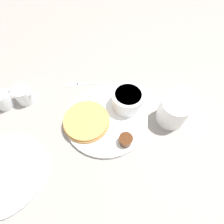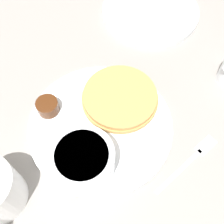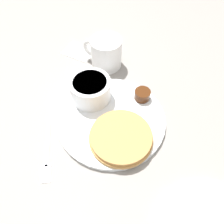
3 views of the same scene
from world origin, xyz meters
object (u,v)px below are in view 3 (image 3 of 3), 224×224
(plate, at_px, (111,119))
(bowl, at_px, (90,89))
(fork, at_px, (47,158))
(coffee_mug, at_px, (105,53))

(plate, bearing_deg, bowl, -8.35)
(plate, distance_m, fork, 0.17)
(bowl, relative_size, coffee_mug, 0.85)
(fork, bearing_deg, coffee_mug, -68.99)
(plate, distance_m, coffee_mug, 0.21)
(bowl, xyz_separation_m, coffee_mug, (0.07, -0.12, 0.00))
(plate, xyz_separation_m, coffee_mug, (0.15, -0.14, 0.04))
(bowl, bearing_deg, plate, 171.65)
(bowl, distance_m, fork, 0.19)
(plate, distance_m, bowl, 0.09)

